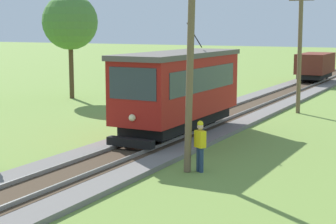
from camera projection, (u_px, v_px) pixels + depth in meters
red_tram at (179, 88)px, 24.68m from camera, size 2.60×8.54×4.79m
freight_car at (315, 66)px, 47.95m from camera, size 2.40×5.20×2.31m
utility_pole_near_tram at (190, 58)px, 18.46m from camera, size 1.40×0.60×7.58m
utility_pole_mid at (300, 48)px, 31.08m from camera, size 1.40×0.41×7.29m
second_worker at (200, 144)px, 18.76m from camera, size 0.45×0.39×1.78m
tree_right_near at (70, 22)px, 37.45m from camera, size 3.79×3.79×7.15m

